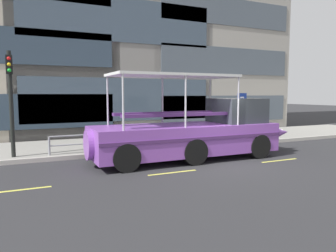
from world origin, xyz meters
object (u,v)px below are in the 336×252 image
(traffic_light_pole, at_px, (11,93))
(parking_sign, at_px, (241,108))
(duck_tour_boat, at_px, (198,132))
(pedestrian_near_bow, at_px, (213,120))

(traffic_light_pole, xyz_separation_m, parking_sign, (11.40, 0.41, -0.79))
(parking_sign, bearing_deg, duck_tour_boat, -147.18)
(parking_sign, bearing_deg, pedestrian_near_bow, 151.78)
(traffic_light_pole, xyz_separation_m, duck_tour_boat, (6.98, -2.44, -1.62))
(traffic_light_pole, height_order, pedestrian_near_bow, traffic_light_pole)
(pedestrian_near_bow, bearing_deg, parking_sign, -28.22)
(parking_sign, distance_m, duck_tour_boat, 5.32)
(traffic_light_pole, bearing_deg, pedestrian_near_bow, 6.58)
(parking_sign, relative_size, pedestrian_near_bow, 1.48)
(traffic_light_pole, distance_m, duck_tour_boat, 7.57)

